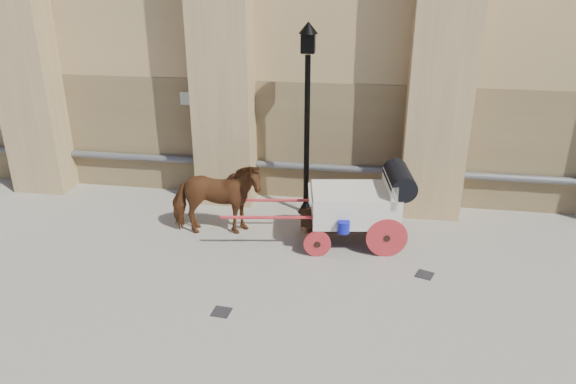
# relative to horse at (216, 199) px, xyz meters

# --- Properties ---
(ground) EXTENTS (90.00, 90.00, 0.00)m
(ground) POSITION_rel_horse_xyz_m (0.75, -1.70, -0.85)
(ground) COLOR gray
(ground) RESTS_ON ground
(horse) EXTENTS (2.15, 1.25, 1.71)m
(horse) POSITION_rel_horse_xyz_m (0.00, 0.00, 0.00)
(horse) COLOR brown
(horse) RESTS_ON ground
(carriage) EXTENTS (4.12, 1.66, 1.75)m
(carriage) POSITION_rel_horse_xyz_m (3.17, 0.09, 0.09)
(carriage) COLOR black
(carriage) RESTS_ON ground
(street_lamp) EXTENTS (0.42, 0.42, 4.50)m
(street_lamp) POSITION_rel_horse_xyz_m (1.82, 1.43, 1.55)
(street_lamp) COLOR black
(street_lamp) RESTS_ON ground
(drain_grate_near) EXTENTS (0.35, 0.35, 0.01)m
(drain_grate_near) POSITION_rel_horse_xyz_m (0.85, -2.88, -0.85)
(drain_grate_near) COLOR black
(drain_grate_near) RESTS_ON ground
(drain_grate_far) EXTENTS (0.41, 0.41, 0.01)m
(drain_grate_far) POSITION_rel_horse_xyz_m (4.50, -1.06, -0.85)
(drain_grate_far) COLOR black
(drain_grate_far) RESTS_ON ground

